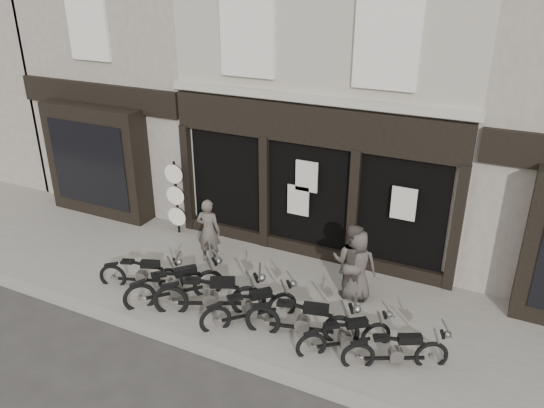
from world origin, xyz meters
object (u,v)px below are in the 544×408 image
at_px(motorcycle_2, 211,298).
at_px(motorcycle_5, 345,338).
at_px(motorcycle_4, 303,323).
at_px(man_right, 358,265).
at_px(motorcycle_0, 142,276).
at_px(motorcycle_1, 176,288).
at_px(motorcycle_3, 250,310).
at_px(advert_sign_post, 176,201).
at_px(man_centre, 351,261).
at_px(man_left, 209,231).
at_px(motorcycle_6, 396,354).

bearing_deg(motorcycle_2, motorcycle_5, -23.71).
height_order(motorcycle_4, man_right, man_right).
bearing_deg(motorcycle_4, motorcycle_0, 165.04).
xyz_separation_m(motorcycle_1, motorcycle_3, (1.81, 0.02, -0.02)).
bearing_deg(advert_sign_post, man_centre, -14.90).
bearing_deg(man_centre, motorcycle_4, 72.80).
distance_m(motorcycle_5, man_left, 4.44).
bearing_deg(motorcycle_1, advert_sign_post, 77.30).
height_order(motorcycle_3, advert_sign_post, advert_sign_post).
xyz_separation_m(motorcycle_3, man_right, (1.64, 1.77, 0.53)).
xyz_separation_m(motorcycle_0, motorcycle_2, (1.92, -0.16, 0.08)).
bearing_deg(motorcycle_1, motorcycle_6, -46.92).
distance_m(motorcycle_2, advert_sign_post, 3.91).
bearing_deg(man_left, man_right, 170.25).
bearing_deg(motorcycle_1, man_right, -20.01).
bearing_deg(motorcycle_5, motorcycle_3, 141.32).
bearing_deg(man_left, motorcycle_3, 129.78).
relative_size(motorcycle_5, man_centre, 0.92).
distance_m(motorcycle_0, motorcycle_5, 4.81).
distance_m(motorcycle_2, motorcycle_3, 0.90).
relative_size(man_left, advert_sign_post, 0.76).
bearing_deg(man_left, motorcycle_0, 55.23).
bearing_deg(advert_sign_post, motorcycle_3, -41.45).
bearing_deg(man_right, motorcycle_2, 22.26).
bearing_deg(man_left, advert_sign_post, -40.15).
bearing_deg(advert_sign_post, motorcycle_6, -27.21).
relative_size(motorcycle_5, motorcycle_6, 0.88).
relative_size(motorcycle_1, man_right, 1.10).
bearing_deg(motorcycle_5, motorcycle_0, 139.55).
relative_size(motorcycle_3, advert_sign_post, 0.76).
xyz_separation_m(motorcycle_0, motorcycle_4, (3.95, -0.07, 0.06)).
relative_size(motorcycle_1, man_left, 1.08).
height_order(motorcycle_2, man_centre, man_centre).
height_order(man_centre, man_right, man_centre).
height_order(man_right, advert_sign_post, advert_sign_post).
relative_size(man_centre, man_right, 1.07).
height_order(motorcycle_5, man_left, man_left).
bearing_deg(motorcycle_2, advert_sign_post, 109.84).
bearing_deg(man_left, motorcycle_4, 141.70).
xyz_separation_m(motorcycle_2, man_centre, (2.38, 1.86, 0.53)).
distance_m(motorcycle_3, man_left, 2.75).
height_order(motorcycle_3, man_right, man_right).
xyz_separation_m(motorcycle_3, motorcycle_5, (2.00, 0.04, -0.03)).
relative_size(motorcycle_2, man_centre, 1.27).
distance_m(motorcycle_1, motorcycle_6, 4.78).
distance_m(motorcycle_4, advert_sign_post, 5.49).
bearing_deg(motorcycle_2, motorcycle_3, -21.69).
bearing_deg(motorcycle_1, motorcycle_0, 126.26).
height_order(motorcycle_5, man_centre, man_centre).
bearing_deg(motorcycle_5, motorcycle_6, -41.11).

